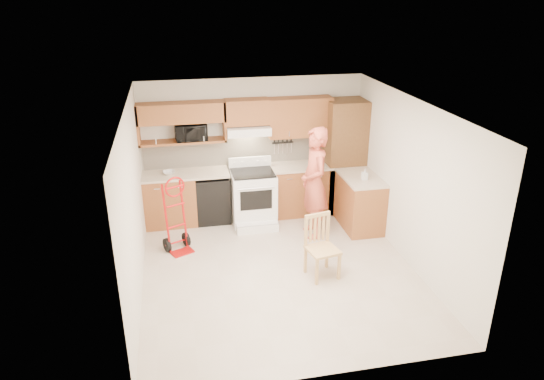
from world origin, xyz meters
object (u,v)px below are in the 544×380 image
object	(u,v)px
microwave	(191,132)
person	(314,183)
range	(254,194)
dining_chair	(323,248)
hand_truck	(177,219)

from	to	relation	value
microwave	person	distance (m)	2.31
range	microwave	bearing A→B (deg)	157.26
range	person	world-z (taller)	person
microwave	dining_chair	bearing A→B (deg)	-59.52
range	person	size ratio (longest dim) A/B	0.60
person	hand_truck	xyz separation A→B (m)	(-2.27, -0.13, -0.37)
person	dining_chair	xyz separation A→B (m)	(-0.23, -1.31, -0.48)
person	hand_truck	size ratio (longest dim) A/B	1.65
microwave	hand_truck	bearing A→B (deg)	-110.87
dining_chair	person	bearing A→B (deg)	68.29
microwave	dining_chair	size ratio (longest dim) A/B	0.57
hand_truck	dining_chair	bearing A→B (deg)	-54.33
hand_truck	dining_chair	size ratio (longest dim) A/B	1.23
range	hand_truck	distance (m)	1.55
microwave	dining_chair	xyz separation A→B (m)	(1.69, -2.37, -1.17)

